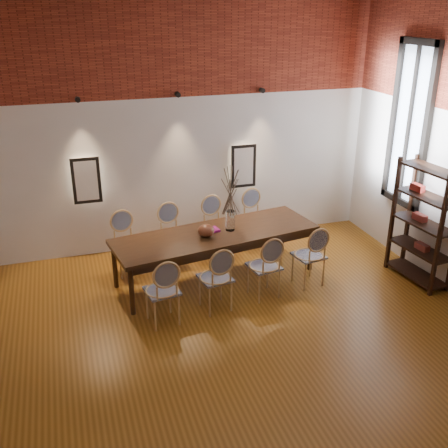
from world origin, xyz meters
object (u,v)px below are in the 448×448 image
object	(u,v)px
chair_near_c	(264,266)
chair_near_b	(215,278)
book	(210,230)
chair_far_d	(257,219)
vase	(230,220)
chair_near_a	(162,290)
chair_far_c	(216,227)
bowl	(206,230)
shelving_rack	(424,224)
chair_near_d	(309,255)
chair_far_b	(173,236)
dining_table	(216,256)
chair_far_a	(127,245)

from	to	relation	value
chair_near_c	chair_near_b	bearing A→B (deg)	-180.00
chair_near_c	book	bearing A→B (deg)	116.71
chair_far_d	chair_near_b	bearing A→B (deg)	45.38
chair_near_b	vase	xyz separation A→B (m)	(0.49, 0.85, 0.43)
chair_near_a	chair_far_c	bearing A→B (deg)	45.38
bowl	shelving_rack	xyz separation A→B (m)	(3.04, -0.85, 0.06)
chair_near_b	book	size ratio (longest dim) A/B	3.62
chair_far_d	bowl	size ratio (longest dim) A/B	3.92
chair_far_c	bowl	size ratio (longest dim) A/B	3.92
chair_near_c	chair_near_d	xyz separation A→B (m)	(0.75, 0.12, 0.00)
book	shelving_rack	bearing A→B (deg)	-18.88
chair_far_b	shelving_rack	world-z (taller)	shelving_rack
chair_near_d	chair_far_d	size ratio (longest dim) A/B	1.00
chair_near_d	chair_far_d	bearing A→B (deg)	90.00
chair_far_b	bowl	xyz separation A→B (m)	(0.33, -0.77, 0.37)
dining_table	chair_far_a	distance (m)	1.37
dining_table	chair_far_d	size ratio (longest dim) A/B	3.22
chair_far_b	book	size ratio (longest dim) A/B	3.62
chair_near_d	book	world-z (taller)	chair_near_d
vase	dining_table	bearing A→B (deg)	-171.02
chair_far_b	chair_far_a	bearing A→B (deg)	0.00
dining_table	chair_far_c	size ratio (longest dim) A/B	3.22
chair_far_a	dining_table	bearing A→B (deg)	145.96
chair_near_b	chair_near_c	world-z (taller)	same
chair_near_d	chair_far_a	world-z (taller)	same
dining_table	chair_far_c	distance (m)	0.86
chair_near_c	chair_near_a	bearing A→B (deg)	180.00
dining_table	chair_near_b	world-z (taller)	chair_near_b
chair_near_a	chair_near_d	bearing A→B (deg)	0.00
chair_far_c	shelving_rack	bearing A→B (deg)	137.45
chair_far_c	shelving_rack	world-z (taller)	shelving_rack
bowl	book	world-z (taller)	bowl
chair_near_c	chair_far_b	world-z (taller)	same
chair_near_b	book	world-z (taller)	chair_near_b
chair_near_c	chair_near_d	world-z (taller)	same
chair_far_d	book	size ratio (longest dim) A/B	3.62
book	chair_far_b	bearing A→B (deg)	124.67
chair_far_c	book	world-z (taller)	chair_far_c
dining_table	chair_near_d	bearing A→B (deg)	-34.04
shelving_rack	vase	bearing A→B (deg)	153.66
chair_far_c	chair_far_d	size ratio (longest dim) A/B	1.00
chair_far_c	chair_far_d	distance (m)	0.76
chair_near_b	book	xyz separation A→B (m)	(0.19, 0.90, 0.30)
chair_far_d	book	xyz separation A→B (m)	(-1.07, -0.85, 0.30)
chair_near_a	bowl	xyz separation A→B (m)	(0.83, 0.86, 0.37)
dining_table	vase	bearing A→B (deg)	0.00
book	bowl	bearing A→B (deg)	-122.30
chair_near_d	vase	xyz separation A→B (m)	(-1.01, 0.62, 0.43)
chair_far_a	chair_far_b	xyz separation A→B (m)	(0.75, 0.12, 0.00)
vase	bowl	bearing A→B (deg)	-164.15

